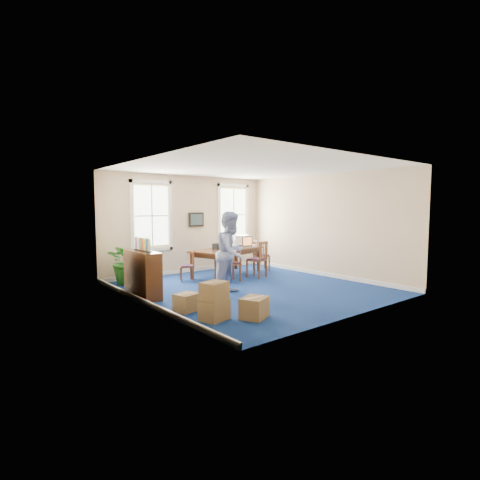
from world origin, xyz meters
TOP-DOWN VIEW (x-y plane):
  - floor at (0.00, 0.00)m, footprint 6.50×6.50m
  - ceiling at (0.00, 0.00)m, footprint 6.50×6.50m
  - wall_back at (0.00, 3.25)m, footprint 6.50×0.00m
  - wall_front at (0.00, -3.25)m, footprint 6.50×0.00m
  - wall_left at (-3.00, 0.00)m, footprint 0.00×6.50m
  - wall_right at (3.00, 0.00)m, footprint 0.00×6.50m
  - baseboard_back at (0.00, 3.22)m, footprint 6.00×0.04m
  - baseboard_left at (-2.97, 0.00)m, footprint 0.04×6.50m
  - baseboard_right at (2.97, 0.00)m, footprint 0.04×6.50m
  - window_left at (-1.30, 3.23)m, footprint 1.40×0.12m
  - window_right at (1.90, 3.23)m, footprint 1.40×0.12m
  - wall_picture at (0.30, 3.20)m, footprint 0.58×0.06m
  - conference_table at (0.65, 1.95)m, footprint 2.72×1.80m
  - crt_tv at (1.39, 2.00)m, footprint 0.48×0.51m
  - game_console at (1.73, 1.95)m, footprint 0.19×0.23m
  - equipment_bag at (0.36, 2.00)m, footprint 0.41×0.31m
  - chair_near_left at (0.14, 1.09)m, footprint 0.56×0.56m
  - chair_near_right at (1.16, 1.09)m, footprint 0.64×0.64m
  - chair_end_left at (-0.83, 1.95)m, footprint 0.53×0.53m
  - chair_end_right at (2.13, 1.95)m, footprint 0.61×0.61m
  - man at (-0.77, -0.14)m, footprint 1.23×1.11m
  - credenza at (-2.66, 0.94)m, footprint 0.47×1.45m
  - brochure_rack at (-2.64, 0.94)m, footprint 0.36×0.77m
  - potted_plant at (-2.33, 2.65)m, footprint 1.52×1.43m
  - cardboard_boxes at (-2.21, -1.63)m, footprint 1.75×1.75m

SIDE VIEW (x-z plane):
  - floor at x=0.00m, z-range 0.00..0.00m
  - baseboard_back at x=0.00m, z-range 0.00..0.12m
  - baseboard_left at x=-2.97m, z-range 0.00..0.12m
  - baseboard_right at x=2.97m, z-range 0.00..0.12m
  - cardboard_boxes at x=-2.21m, z-range 0.00..0.78m
  - conference_table at x=0.65m, z-range 0.00..0.85m
  - chair_end_left at x=-0.83m, z-range 0.00..0.89m
  - chair_end_right at x=2.13m, z-range 0.00..1.05m
  - chair_near_left at x=0.14m, z-range 0.00..1.08m
  - chair_near_right at x=1.16m, z-range 0.00..1.12m
  - credenza at x=-2.66m, z-range 0.00..1.13m
  - potted_plant at x=-2.33m, z-range 0.00..1.35m
  - game_console at x=1.73m, z-range 0.85..0.91m
  - equipment_bag at x=0.36m, z-range 0.85..1.03m
  - man at x=-0.77m, z-range 0.00..2.06m
  - crt_tv at x=1.39m, z-range 0.85..1.24m
  - brochure_rack at x=-2.64m, z-range 1.13..1.47m
  - wall_back at x=0.00m, z-range -1.65..4.85m
  - wall_front at x=0.00m, z-range -1.65..4.85m
  - wall_left at x=-3.00m, z-range -1.65..4.85m
  - wall_right at x=3.00m, z-range -1.65..4.85m
  - wall_picture at x=0.30m, z-range 1.51..1.99m
  - window_left at x=-1.30m, z-range 0.80..3.00m
  - window_right at x=1.90m, z-range 0.80..3.00m
  - ceiling at x=0.00m, z-range 3.20..3.20m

